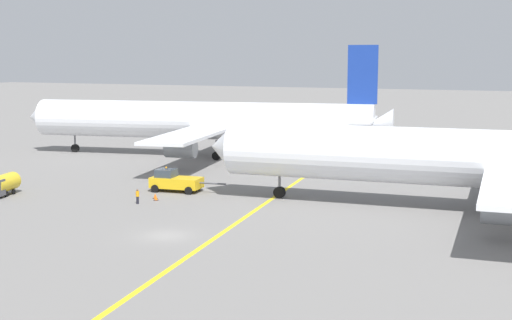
# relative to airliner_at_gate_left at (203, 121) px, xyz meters

# --- Properties ---
(ground_plane) EXTENTS (600.00, 600.00, 0.00)m
(ground_plane) POSITION_rel_airliner_at_gate_left_xyz_m (21.11, -45.37, -5.60)
(ground_plane) COLOR slate
(taxiway_stripe) EXTENTS (15.40, 119.13, 0.01)m
(taxiway_stripe) POSITION_rel_airliner_at_gate_left_xyz_m (24.26, -35.37, -5.59)
(taxiway_stripe) COLOR yellow
(taxiway_stripe) RESTS_ON ground
(airliner_at_gate_left) EXTENTS (59.16, 49.25, 17.21)m
(airliner_at_gate_left) POSITION_rel_airliner_at_gate_left_xyz_m (0.00, 0.00, 0.00)
(airliner_at_gate_left) COLOR white
(airliner_at_gate_left) RESTS_ON ground
(airliner_being_pushed) EXTENTS (60.36, 40.95, 17.33)m
(airliner_being_pushed) POSITION_rel_airliner_at_gate_left_xyz_m (46.04, -24.16, -0.25)
(airliner_being_pushed) COLOR white
(airliner_being_pushed) RESTS_ON ground
(pushback_tug) EXTENTS (9.12, 3.58, 2.85)m
(pushback_tug) POSITION_rel_airliner_at_gate_left_xyz_m (11.17, -27.21, -4.39)
(pushback_tug) COLOR gold
(pushback_tug) RESTS_ON ground
(gse_fuel_bowser_stubby) EXTENTS (2.94, 5.20, 2.40)m
(gse_fuel_bowser_stubby) POSITION_rel_airliner_at_gate_left_xyz_m (-4.96, -37.77, -4.26)
(gse_fuel_bowser_stubby) COLOR gold
(gse_fuel_bowser_stubby) RESTS_ON ground
(ground_crew_marshaller_foreground) EXTENTS (0.36, 0.36, 1.58)m
(ground_crew_marshaller_foreground) POSITION_rel_airliner_at_gate_left_xyz_m (11.23, -35.00, -4.78)
(ground_crew_marshaller_foreground) COLOR black
(ground_crew_marshaller_foreground) RESTS_ON ground
(traffic_cone_wingtip_starboard) EXTENTS (0.44, 0.44, 0.60)m
(traffic_cone_wingtip_starboard) POSITION_rel_airliner_at_gate_left_xyz_m (12.02, -32.63, -5.32)
(traffic_cone_wingtip_starboard) COLOR orange
(traffic_cone_wingtip_starboard) RESTS_ON ground
(traffic_cone_nose_right) EXTENTS (0.44, 0.44, 0.60)m
(traffic_cone_nose_right) POSITION_rel_airliner_at_gate_left_xyz_m (11.40, -31.84, -5.32)
(traffic_cone_nose_right) COLOR orange
(traffic_cone_nose_right) RESTS_ON ground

